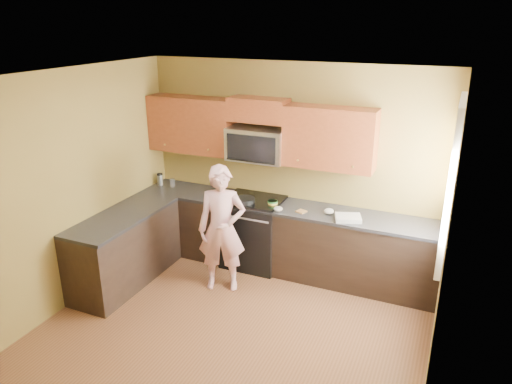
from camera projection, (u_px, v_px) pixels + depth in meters
The scene contains 25 objects.
floor at pixel (224, 340), 5.06m from camera, with size 4.00×4.00×0.00m, color brown.
ceiling at pixel (217, 79), 4.13m from camera, with size 4.00×4.00×0.00m, color white.
wall_back at pixel (291, 167), 6.32m from camera, with size 4.00×4.00×0.00m, color brown.
wall_front at pixel (67, 347), 2.87m from camera, with size 4.00×4.00×0.00m, color brown.
wall_left at pixel (61, 194), 5.34m from camera, with size 4.00×4.00×0.00m, color brown.
wall_right at pixel (443, 263), 3.84m from camera, with size 4.00×4.00×0.00m, color brown.
cabinet_back_run at pixel (282, 238), 6.37m from camera, with size 4.00×0.60×0.88m, color black.
cabinet_left_run at pixel (125, 250), 6.06m from camera, with size 0.60×1.60×0.88m, color black.
countertop_back at pixel (282, 206), 6.20m from camera, with size 4.00×0.62×0.04m, color black.
countertop_left at pixel (122, 216), 5.90m from camera, with size 0.62×1.60×0.04m, color black.
stove at pixel (254, 232), 6.49m from camera, with size 0.76×0.65×0.95m, color black, non-canonical shape.
microwave at pixel (257, 160), 6.26m from camera, with size 0.76×0.40×0.42m, color silver, non-canonical shape.
upper_cab_left at pixel (193, 151), 6.66m from camera, with size 1.22×0.33×0.75m, color brown, non-canonical shape.
upper_cab_right at pixel (328, 168), 5.94m from camera, with size 1.12×0.33×0.75m, color brown, non-canonical shape.
upper_cab_over_mw at pixel (258, 110), 6.07m from camera, with size 0.76×0.33×0.30m, color brown.
window at pixel (452, 183), 4.78m from camera, with size 0.06×1.06×1.66m, color white, non-canonical shape.
woman at pixel (222, 229), 5.81m from camera, with size 0.58×0.38×1.58m, color #DD6E82.
frying_pan at pixel (245, 202), 6.21m from camera, with size 0.26×0.46×0.06m, color black, non-canonical shape.
butter_tub at pixel (273, 206), 6.16m from camera, with size 0.13×0.13×0.09m, color yellow, non-canonical shape.
toast_slice at pixel (301, 211), 5.97m from camera, with size 0.11×0.11×0.01m, color #B27F47.
napkin_a at pixel (278, 209), 5.99m from camera, with size 0.11×0.12×0.06m, color silver.
napkin_b at pixel (329, 211), 5.91m from camera, with size 0.12×0.13×0.07m, color silver.
dish_towel at pixel (348, 218), 5.74m from camera, with size 0.30×0.24×0.05m, color silver.
travel_mug at pixel (160, 185), 6.93m from camera, with size 0.08×0.08×0.17m, color silver, non-canonical shape.
glass_a at pixel (173, 183), 6.85m from camera, with size 0.07×0.07×0.12m, color silver.
Camera 1 is at (1.99, -3.73, 3.21)m, focal length 33.69 mm.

